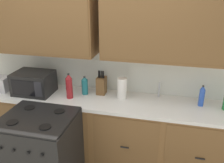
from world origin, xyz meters
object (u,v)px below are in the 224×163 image
at_px(stove_range, 42,154).
at_px(microwave, 34,83).
at_px(knife_block, 101,85).
at_px(bottle_teal, 85,85).
at_px(paper_towel_roll, 122,88).
at_px(bottle_blue, 202,96).
at_px(bottle_red, 69,86).

xyz_separation_m(stove_range, microwave, (-0.36, 0.59, 0.59)).
relative_size(knife_block, bottle_teal, 1.29).
bearing_deg(bottle_teal, stove_range, -111.60).
xyz_separation_m(microwave, paper_towel_roll, (1.12, 0.11, -0.01)).
relative_size(stove_range, knife_block, 3.06).
bearing_deg(bottle_teal, bottle_blue, 0.36).
distance_m(stove_range, bottle_blue, 1.92).
height_order(paper_towel_roll, bottle_blue, paper_towel_roll).
height_order(knife_block, bottle_blue, knife_block).
height_order(microwave, knife_block, knife_block).
distance_m(stove_range, microwave, 0.91).
bearing_deg(bottle_blue, knife_block, 177.31).
bearing_deg(stove_range, bottle_red, 76.45).
bearing_deg(bottle_blue, microwave, -176.39).
xyz_separation_m(knife_block, bottle_teal, (-0.20, -0.07, 0.00)).
height_order(microwave, bottle_red, bottle_red).
height_order(stove_range, bottle_red, bottle_red).
bearing_deg(paper_towel_roll, microwave, -174.20).
bearing_deg(microwave, bottle_teal, 10.61).
relative_size(stove_range, paper_towel_roll, 3.65).
distance_m(paper_towel_roll, bottle_blue, 0.93).
xyz_separation_m(stove_range, paper_towel_roll, (0.76, 0.70, 0.58)).
height_order(microwave, bottle_blue, microwave).
bearing_deg(bottle_red, microwave, 176.62).
relative_size(knife_block, bottle_red, 0.98).
xyz_separation_m(bottle_blue, bottle_teal, (-1.41, -0.01, -0.01)).
relative_size(microwave, paper_towel_roll, 1.85).
distance_m(microwave, bottle_red, 0.50).
xyz_separation_m(paper_towel_roll, bottle_teal, (-0.48, 0.01, -0.01)).
bearing_deg(knife_block, stove_range, -121.89).
relative_size(stove_range, bottle_red, 2.99).
bearing_deg(knife_block, paper_towel_roll, -14.33).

